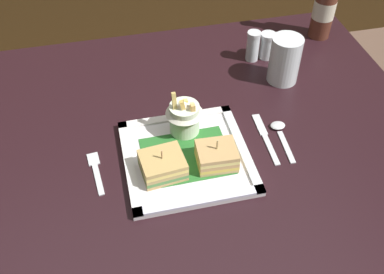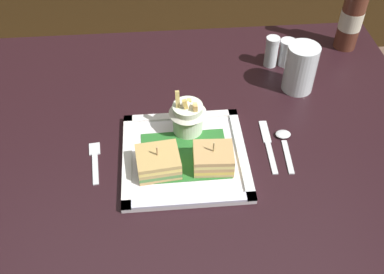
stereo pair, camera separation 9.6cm
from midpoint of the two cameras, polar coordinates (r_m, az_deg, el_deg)
name	(u,v)px [view 2 (the right image)]	position (r m, az deg, el deg)	size (l,w,h in m)	color
dining_table	(198,182)	(1.12, 3.29, -5.83)	(1.10, 0.94, 0.77)	black
square_plate	(185,157)	(0.97, 1.91, -2.66)	(0.27, 0.27, 0.02)	white
sandwich_half_left	(158,162)	(0.92, -1.38, -3.36)	(0.10, 0.09, 0.07)	tan
sandwich_half_right	(213,158)	(0.93, 5.68, -2.88)	(0.09, 0.08, 0.07)	tan
fries_cup	(188,113)	(0.98, 2.24, 2.90)	(0.08, 0.08, 0.11)	silver
beer_bottle	(353,15)	(1.34, 21.85, 14.24)	(0.06, 0.06, 0.26)	brown
water_glass	(300,71)	(1.16, 15.96, 8.00)	(0.08, 0.08, 0.12)	silver
fork	(95,160)	(0.98, -9.57, -3.04)	(0.03, 0.12, 0.00)	silver
knife	(268,144)	(1.02, 12.34, -0.96)	(0.02, 0.16, 0.00)	silver
spoon	(284,140)	(1.04, 14.31, -0.47)	(0.04, 0.13, 0.01)	silver
salt_shaker	(271,53)	(1.24, 12.33, 10.32)	(0.04, 0.04, 0.08)	silver
pepper_shaker	(286,54)	(1.25, 14.17, 10.16)	(0.04, 0.04, 0.07)	silver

